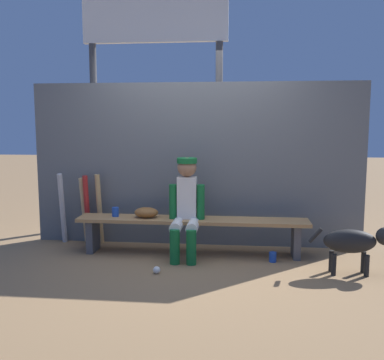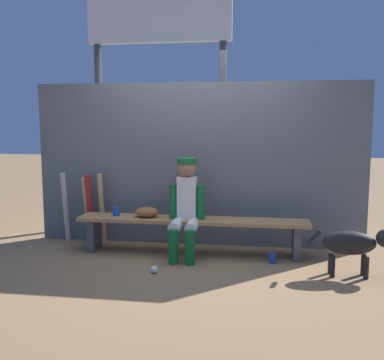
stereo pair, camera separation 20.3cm
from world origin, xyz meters
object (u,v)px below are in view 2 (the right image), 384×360
(player_seated, at_px, (186,204))
(bat_aluminum_silver, at_px, (65,207))
(dog, at_px, (355,244))
(bat_wood_natural, at_px, (87,209))
(bat_wood_tan, at_px, (102,208))
(baseball_glove, at_px, (147,212))
(dugout_bench, at_px, (192,226))
(scoreboard, at_px, (164,49))
(baseball, at_px, (154,269))
(bat_aluminum_red, at_px, (90,209))
(cup_on_ground, at_px, (272,258))
(cup_on_bench, at_px, (116,211))

(player_seated, height_order, bat_aluminum_silver, player_seated)
(dog, bearing_deg, bat_wood_natural, 164.63)
(bat_wood_tan, bearing_deg, baseball_glove, -25.07)
(dugout_bench, height_order, bat_aluminum_silver, bat_aluminum_silver)
(bat_wood_tan, height_order, bat_wood_natural, bat_wood_tan)
(bat_wood_tan, bearing_deg, scoreboard, 56.37)
(baseball_glove, distance_m, bat_aluminum_silver, 1.17)
(player_seated, relative_size, bat_wood_natural, 1.34)
(baseball, distance_m, dog, 2.03)
(dugout_bench, xyz_separation_m, bat_aluminum_red, (-1.35, 0.29, 0.10))
(bat_aluminum_silver, bearing_deg, bat_aluminum_red, 1.48)
(bat_wood_natural, distance_m, bat_aluminum_silver, 0.27)
(baseball_glove, xyz_separation_m, cup_on_ground, (1.45, -0.20, -0.43))
(player_seated, bearing_deg, dog, -12.86)
(cup_on_ground, bearing_deg, baseball, -157.17)
(bat_wood_tan, bearing_deg, bat_aluminum_red, -171.17)
(bat_wood_tan, distance_m, scoreboard, 2.37)
(bat_wood_natural, distance_m, cup_on_bench, 0.60)
(bat_aluminum_silver, xyz_separation_m, scoreboard, (1.09, 0.96, 2.08))
(baseball_glove, height_order, scoreboard, scoreboard)
(bat_wood_natural, xyz_separation_m, baseball, (1.13, -1.05, -0.38))
(cup_on_bench, bearing_deg, player_seated, -8.39)
(baseball, bearing_deg, dog, 5.58)
(dog, bearing_deg, scoreboard, 142.58)
(bat_wood_tan, bearing_deg, bat_aluminum_silver, -176.11)
(baseball_glove, bearing_deg, bat_wood_tan, 154.93)
(bat_wood_natural, bearing_deg, dugout_bench, -13.80)
(bat_aluminum_silver, height_order, dog, bat_aluminum_silver)
(bat_aluminum_silver, bearing_deg, dog, -13.15)
(dugout_bench, relative_size, bat_aluminum_red, 3.05)
(dugout_bench, bearing_deg, cup_on_ground, -12.25)
(cup_on_ground, bearing_deg, bat_aluminum_red, 167.92)
(bat_wood_tan, bearing_deg, dog, -15.77)
(baseball_glove, xyz_separation_m, bat_aluminum_red, (-0.82, 0.29, -0.04))
(player_seated, xyz_separation_m, bat_aluminum_silver, (-1.61, 0.39, -0.16))
(bat_aluminum_red, bearing_deg, baseball_glove, -19.36)
(baseball, bearing_deg, cup_on_bench, 130.81)
(baseball, relative_size, dog, 0.09)
(bat_aluminum_silver, relative_size, cup_on_ground, 8.25)
(bat_wood_natural, xyz_separation_m, scoreboard, (0.83, 0.89, 2.11))
(bat_aluminum_red, bearing_deg, bat_aluminum_silver, -178.52)
(player_seated, relative_size, baseball_glove, 4.03)
(bat_wood_tan, bearing_deg, player_seated, -20.10)
(cup_on_ground, height_order, dog, dog)
(bat_aluminum_silver, relative_size, scoreboard, 0.25)
(bat_wood_natural, bearing_deg, cup_on_bench, -33.32)
(baseball_glove, xyz_separation_m, bat_wood_natural, (-0.88, 0.35, -0.06))
(bat_aluminum_silver, bearing_deg, bat_wood_natural, 14.78)
(player_seated, xyz_separation_m, baseball, (-0.23, -0.60, -0.57))
(bat_aluminum_red, xyz_separation_m, bat_aluminum_silver, (-0.32, -0.01, 0.01))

